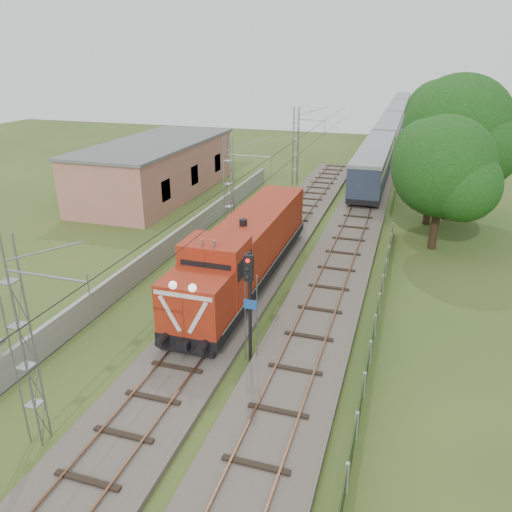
% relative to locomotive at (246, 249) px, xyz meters
% --- Properties ---
extents(ground, '(140.00, 140.00, 0.00)m').
position_rel_locomotive_xyz_m(ground, '(0.00, -6.80, -2.30)').
color(ground, '#2E4C1C').
rests_on(ground, ground).
extents(track_main, '(4.20, 70.00, 0.45)m').
position_rel_locomotive_xyz_m(track_main, '(0.00, 0.20, -2.12)').
color(track_main, '#6B6054').
rests_on(track_main, ground).
extents(track_side, '(4.20, 80.00, 0.45)m').
position_rel_locomotive_xyz_m(track_side, '(5.00, 13.20, -2.12)').
color(track_side, '#6B6054').
rests_on(track_side, ground).
extents(catenary, '(3.31, 70.00, 8.00)m').
position_rel_locomotive_xyz_m(catenary, '(-2.95, 5.20, 1.75)').
color(catenary, gray).
rests_on(catenary, ground).
extents(boundary_wall, '(0.25, 40.00, 1.50)m').
position_rel_locomotive_xyz_m(boundary_wall, '(-6.50, 5.20, -1.55)').
color(boundary_wall, '#9E9E99').
rests_on(boundary_wall, ground).
extents(station_building, '(8.40, 20.40, 5.22)m').
position_rel_locomotive_xyz_m(station_building, '(-15.00, 17.20, 0.33)').
color(station_building, '#C27368').
rests_on(station_building, ground).
extents(fence, '(0.12, 32.00, 1.20)m').
position_rel_locomotive_xyz_m(fence, '(8.00, -3.80, -1.70)').
color(fence, black).
rests_on(fence, ground).
extents(locomotive, '(3.10, 17.70, 4.50)m').
position_rel_locomotive_xyz_m(locomotive, '(0.00, 0.00, 0.00)').
color(locomotive, black).
rests_on(locomotive, ground).
extents(coach_rake, '(3.02, 89.96, 3.48)m').
position_rel_locomotive_xyz_m(coach_rake, '(5.00, 61.99, 0.20)').
color(coach_rake, black).
rests_on(coach_rake, ground).
extents(signal_post, '(0.60, 0.47, 5.43)m').
position_rel_locomotive_xyz_m(signal_post, '(2.80, -7.89, 1.43)').
color(signal_post, black).
rests_on(signal_post, ground).
extents(tree_a, '(7.27, 6.93, 9.43)m').
position_rel_locomotive_xyz_m(tree_a, '(10.98, 9.70, 3.58)').
color(tree_a, '#372516').
rests_on(tree_a, ground).
extents(tree_b, '(9.08, 8.65, 11.78)m').
position_rel_locomotive_xyz_m(tree_b, '(12.14, 17.46, 5.05)').
color(tree_b, '#372516').
rests_on(tree_b, ground).
extents(tree_c, '(6.41, 6.11, 8.31)m').
position_rel_locomotive_xyz_m(tree_c, '(10.57, 15.37, 2.88)').
color(tree_c, '#372516').
rests_on(tree_c, ground).
extents(tree_d, '(6.17, 5.88, 8.00)m').
position_rel_locomotive_xyz_m(tree_d, '(12.03, 30.43, 2.69)').
color(tree_d, '#372516').
rests_on(tree_d, ground).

